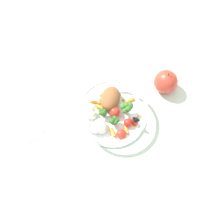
{
  "coord_description": "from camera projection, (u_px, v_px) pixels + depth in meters",
  "views": [
    {
      "loc": [
        0.22,
        -0.21,
        0.71
      ],
      "look_at": [
        -0.0,
        0.01,
        0.03
      ],
      "focal_mm": 39.16,
      "sensor_mm": 36.0,
      "label": 1
    }
  ],
  "objects": [
    {
      "name": "loose_apple",
      "position": [
        166.0,
        82.0,
        0.79
      ],
      "size": [
        0.08,
        0.08,
        0.09
      ],
      "color": "#BC3828",
      "rests_on": "ground_plane"
    },
    {
      "name": "food_container",
      "position": [
        110.0,
        112.0,
        0.75
      ],
      "size": [
        0.22,
        0.22,
        0.06
      ],
      "color": "white",
      "rests_on": "ground_plane"
    },
    {
      "name": "folded_napkin",
      "position": [
        34.0,
        114.0,
        0.78
      ],
      "size": [
        0.16,
        0.15,
        0.01
      ],
      "primitive_type": "cube",
      "rotation": [
        0.0,
        0.0,
        -0.1
      ],
      "color": "white",
      "rests_on": "ground_plane"
    },
    {
      "name": "ground_plane",
      "position": [
        111.0,
        119.0,
        0.77
      ],
      "size": [
        2.4,
        2.4,
        0.0
      ],
      "primitive_type": "plane",
      "color": "silver"
    }
  ]
}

